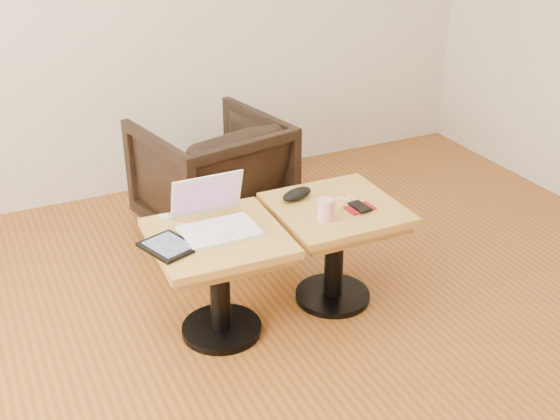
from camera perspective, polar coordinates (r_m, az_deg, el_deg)
name	(u,v)px	position (r m, az deg, el deg)	size (l,w,h in m)	color
room_shell	(336,65)	(2.26, 4.57, 11.67)	(4.52, 4.52, 2.71)	brown
side_table_left	(219,260)	(3.05, -5.01, -4.04)	(0.58, 0.58, 0.51)	black
side_table_right	(335,230)	(3.28, 4.50, -1.61)	(0.56, 0.56, 0.51)	black
laptop	(216,219)	(3.01, -5.26, -0.74)	(0.32, 0.29, 0.22)	white
tablet	(168,246)	(2.90, -9.07, -2.93)	(0.23, 0.26, 0.02)	black
charging_adapter	(164,218)	(3.12, -9.40, -0.64)	(0.04, 0.04, 0.02)	white
glasses_case	(297,194)	(3.26, 1.39, 1.31)	(0.17, 0.07, 0.05)	black
striped_cup	(326,210)	(3.08, 3.73, 0.02)	(0.08, 0.08, 0.10)	#E34A7D
earbuds_tangle	(348,199)	(3.28, 5.51, 0.92)	(0.08, 0.05, 0.02)	white
phone_on_sleeve	(360,207)	(3.20, 6.51, 0.21)	(0.13, 0.12, 0.02)	maroon
armchair	(211,176)	(3.96, -5.60, 2.80)	(0.71, 0.73, 0.67)	black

